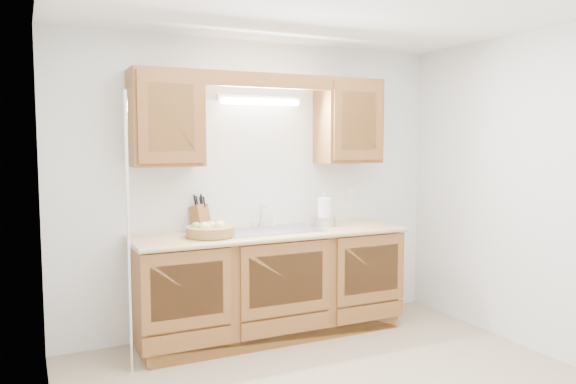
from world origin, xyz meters
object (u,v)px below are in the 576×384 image
fruit_basket (210,230)px  paper_towel (324,212)px  knife_block (200,218)px  apple_bowl (323,220)px

fruit_basket → paper_towel: size_ratio=1.40×
knife_block → paper_towel: 1.09m
knife_block → apple_bowl: knife_block is taller
apple_bowl → paper_towel: bearing=-93.7°
knife_block → paper_towel: size_ratio=1.09×
paper_towel → fruit_basket: bearing=-174.6°
apple_bowl → knife_block: bearing=172.0°
knife_block → apple_bowl: (1.08, -0.15, -0.07)m
apple_bowl → fruit_basket: bearing=-173.4°
paper_towel → knife_block: bearing=170.9°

